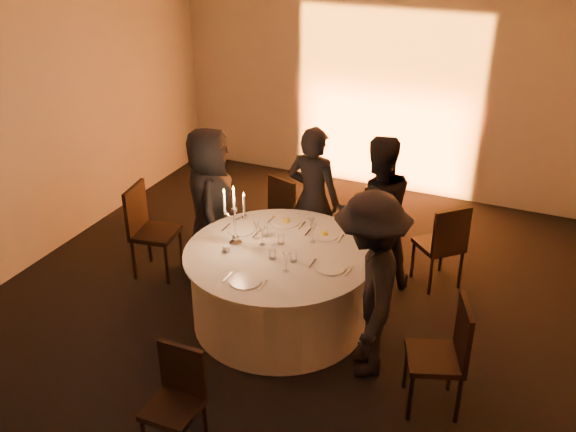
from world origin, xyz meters
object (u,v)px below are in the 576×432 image
at_px(coffee_cup, 226,249).
at_px(guest_back_left, 313,199).
at_px(guest_right, 369,286).
at_px(banquet_table, 280,286).
at_px(chair_right, 446,351).
at_px(guest_left, 210,203).
at_px(candelabra, 235,224).
at_px(guest_back_right, 376,213).
at_px(chair_back_right, 444,242).
at_px(chair_left, 147,225).
at_px(chair_back_left, 288,208).
at_px(chair_front, 177,395).

bearing_deg(coffee_cup, guest_back_left, 74.28).
bearing_deg(guest_right, banquet_table, -127.97).
xyz_separation_m(chair_right, guest_left, (-2.74, 1.10, 0.27)).
height_order(banquet_table, candelabra, candelabra).
relative_size(guest_back_left, guest_back_right, 0.98).
relative_size(guest_back_left, candelabra, 2.69).
bearing_deg(guest_right, guest_back_left, -162.08).
distance_m(guest_back_left, guest_right, 1.78).
height_order(chair_back_right, guest_left, guest_left).
relative_size(guest_left, coffee_cup, 15.04).
xyz_separation_m(chair_left, chair_right, (3.36, -0.80, -0.02)).
xyz_separation_m(chair_back_left, chair_front, (0.49, -3.12, -0.03)).
bearing_deg(chair_right, guest_back_left, -152.29).
relative_size(chair_back_right, guest_back_right, 0.57).
distance_m(chair_right, candelabra, 2.23).
bearing_deg(chair_right, chair_back_left, -150.69).
height_order(guest_left, guest_back_right, guest_back_right).
bearing_deg(chair_back_right, chair_back_left, -48.47).
xyz_separation_m(chair_back_right, coffee_cup, (-1.76, -1.43, 0.26)).
bearing_deg(chair_left, candelabra, -112.33).
height_order(chair_front, guest_right, guest_right).
xyz_separation_m(banquet_table, chair_front, (-0.03, -1.76, 0.10)).
xyz_separation_m(guest_back_left, guest_right, (1.07, -1.42, 0.02)).
distance_m(chair_front, guest_left, 2.56).
distance_m(guest_back_right, coffee_cup, 1.62).
distance_m(banquet_table, guest_right, 1.13).
bearing_deg(candelabra, guest_left, 136.18).
height_order(chair_back_left, guest_right, guest_right).
bearing_deg(chair_back_right, chair_left, -26.02).
relative_size(chair_left, guest_back_right, 0.61).
distance_m(banquet_table, candelabra, 0.74).
height_order(chair_back_left, coffee_cup, chair_back_left).
height_order(chair_left, chair_right, chair_left).
xyz_separation_m(banquet_table, coffee_cup, (-0.45, -0.20, 0.42)).
distance_m(guest_back_left, coffee_cup, 1.33).
height_order(guest_back_left, coffee_cup, guest_back_left).
height_order(chair_back_left, chair_back_right, chair_back_right).
relative_size(chair_back_left, guest_back_right, 0.54).
distance_m(chair_right, guest_back_right, 1.90).
bearing_deg(banquet_table, guest_left, 152.25).
height_order(chair_left, guest_right, guest_right).
height_order(chair_back_left, chair_right, chair_right).
bearing_deg(coffee_cup, candelabra, 86.01).
bearing_deg(guest_back_left, chair_right, 142.32).
xyz_separation_m(chair_back_right, guest_back_left, (-1.40, -0.14, 0.28)).
distance_m(chair_back_left, chair_back_right, 1.83).
bearing_deg(chair_back_left, chair_left, 62.84).
relative_size(chair_front, guest_back_right, 0.52).
xyz_separation_m(chair_right, coffee_cup, (-2.14, 0.35, 0.24)).
bearing_deg(chair_right, coffee_cup, -119.02).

